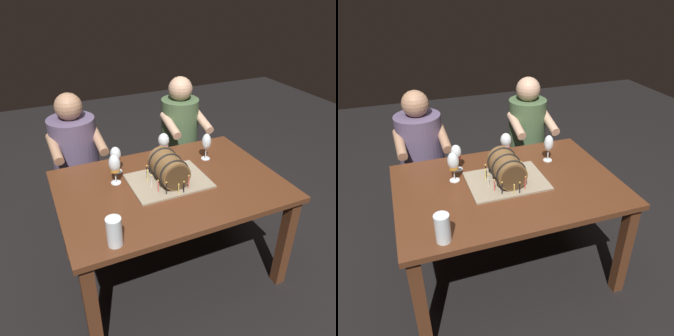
{
  "view_description": "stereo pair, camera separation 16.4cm",
  "coord_description": "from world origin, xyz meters",
  "views": [
    {
      "loc": [
        -0.75,
        -1.63,
        1.87
      ],
      "look_at": [
        -0.0,
        0.03,
        0.82
      ],
      "focal_mm": 36.25,
      "sensor_mm": 36.0,
      "label": 1
    },
    {
      "loc": [
        -0.6,
        -1.69,
        1.87
      ],
      "look_at": [
        -0.0,
        0.03,
        0.82
      ],
      "focal_mm": 36.25,
      "sensor_mm": 36.0,
      "label": 2
    }
  ],
  "objects": [
    {
      "name": "wine_glass_empty",
      "position": [
        0.37,
        0.2,
        0.85
      ],
      "size": [
        0.06,
        0.06,
        0.19
      ],
      "color": "white",
      "rests_on": "dining_table"
    },
    {
      "name": "dining_table",
      "position": [
        0.0,
        0.0,
        0.62
      ],
      "size": [
        1.39,
        0.95,
        0.72
      ],
      "color": "#562D19",
      "rests_on": "ground"
    },
    {
      "name": "barrel_cake",
      "position": [
        -0.0,
        0.03,
        0.81
      ],
      "size": [
        0.49,
        0.37,
        0.2
      ],
      "color": "gray",
      "rests_on": "dining_table"
    },
    {
      "name": "wine_glass_amber",
      "position": [
        -0.31,
        0.15,
        0.86
      ],
      "size": [
        0.07,
        0.07,
        0.2
      ],
      "color": "white",
      "rests_on": "dining_table"
    },
    {
      "name": "beer_pint",
      "position": [
        -0.47,
        -0.39,
        0.79
      ],
      "size": [
        0.08,
        0.08,
        0.15
      ],
      "color": "white",
      "rests_on": "dining_table"
    },
    {
      "name": "wine_glass_red",
      "position": [
        -0.26,
        0.28,
        0.85
      ],
      "size": [
        0.07,
        0.07,
        0.18
      ],
      "color": "white",
      "rests_on": "dining_table"
    },
    {
      "name": "person_seated_left",
      "position": [
        -0.45,
        0.78,
        0.53
      ],
      "size": [
        0.4,
        0.48,
        1.14
      ],
      "color": "#372D40",
      "rests_on": "ground"
    },
    {
      "name": "person_seated_right",
      "position": [
        0.45,
        0.78,
        0.52
      ],
      "size": [
        0.36,
        0.46,
        1.16
      ],
      "color": "#2A3A24",
      "rests_on": "ground"
    },
    {
      "name": "ground_plane",
      "position": [
        0.0,
        0.0,
        0.0
      ],
      "size": [
        8.0,
        8.0,
        0.0
      ],
      "primitive_type": "plane",
      "color": "black"
    },
    {
      "name": "wine_glass_rose",
      "position": [
        0.1,
        0.34,
        0.85
      ],
      "size": [
        0.08,
        0.08,
        0.19
      ],
      "color": "white",
      "rests_on": "dining_table"
    }
  ]
}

